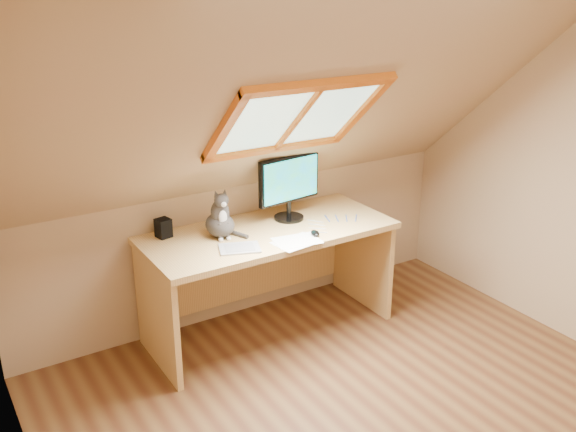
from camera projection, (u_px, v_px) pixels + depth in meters
room_shell at (428, 201)px, 2.98m from camera, size 3.52×3.52×2.41m
desk at (263, 257)px, 4.51m from camera, size 1.72×0.75×0.79m
monitor at (289, 183)px, 4.46m from camera, size 0.50×0.21×0.46m
cat at (220, 219)px, 4.21m from camera, size 0.21×0.24×0.34m
desk_speaker at (163, 228)px, 4.22m from camera, size 0.10×0.10×0.13m
graphics_tablet at (240, 248)px, 4.06m from camera, size 0.30×0.26×0.01m
mouse at (315, 233)px, 4.27m from camera, size 0.08×0.11×0.03m
papers at (287, 242)px, 4.16m from camera, size 0.33×0.27×0.00m
cables at (332, 222)px, 4.50m from camera, size 0.51×0.26×0.01m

